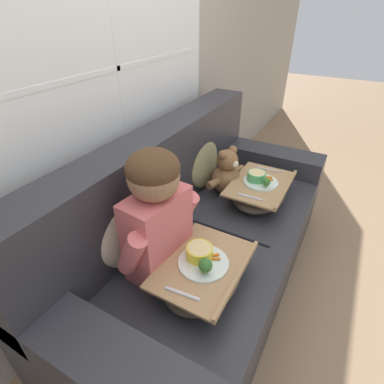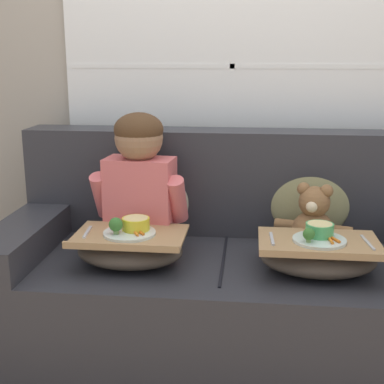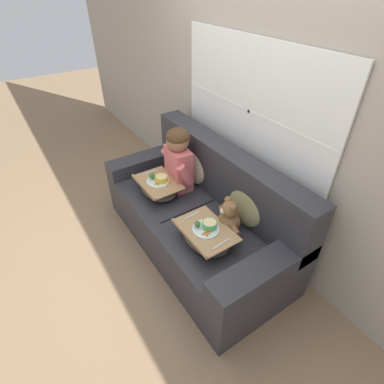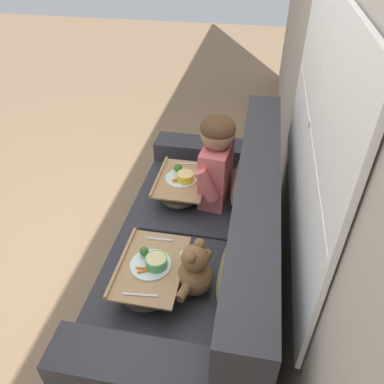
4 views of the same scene
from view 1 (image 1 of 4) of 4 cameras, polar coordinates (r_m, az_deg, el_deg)
The scene contains 9 objects.
ground_plane at distance 2.05m, azimuth 3.08°, elevation -16.83°, with size 14.00×14.00×0.00m, color #8E7051.
wall_back_with_window at distance 1.69m, azimuth -15.40°, elevation 22.88°, with size 8.00×0.08×2.60m.
couch at distance 1.82m, azimuth 1.46°, elevation -8.98°, with size 1.99×0.91×0.97m.
throw_pillow_behind_child at distance 1.46m, azimuth -12.38°, elevation -5.58°, with size 0.43×0.21×0.45m.
throw_pillow_behind_teddy at distance 2.00m, azimuth 1.90°, elevation 6.44°, with size 0.39×0.19×0.41m.
child_figure at distance 1.28m, azimuth -6.82°, elevation -3.46°, with size 0.45×0.23×0.62m.
teddy_bear at distance 1.96m, azimuth 6.65°, elevation 3.39°, with size 0.34×0.25×0.32m.
lap_tray_child at distance 1.37m, azimuth 2.12°, elevation -15.21°, with size 0.46×0.33×0.21m.
lap_tray_teddy at distance 1.93m, azimuth 12.69°, elevation 0.19°, with size 0.48×0.33×0.20m.
Camera 1 is at (-1.21, -0.55, 1.56)m, focal length 28.00 mm.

